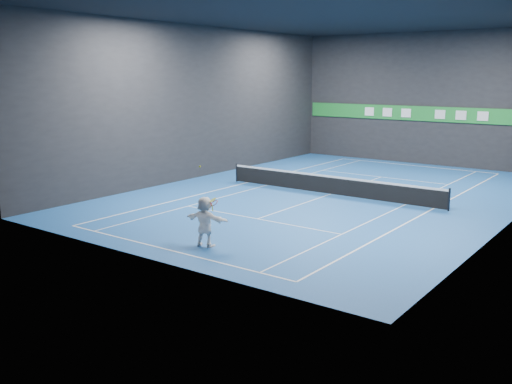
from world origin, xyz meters
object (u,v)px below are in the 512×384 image
Objects in this scene: tennis_ball at (200,167)px; player at (205,221)px; tennis_net at (330,184)px; tennis_racket at (214,203)px.

player is at bearing -7.32° from tennis_ball.
tennis_ball is at bearing -86.77° from tennis_net.
tennis_ball is 0.13× the size of tennis_racket.
tennis_net is (-0.82, 10.75, -0.39)m from player.
tennis_ball is 0.01× the size of tennis_net.
player is 3.58× the size of tennis_racket.
tennis_ball is (-0.22, 0.03, 2.00)m from player.
tennis_ball reaches higher than player.
player is at bearing -172.97° from tennis_racket.
player is 0.15× the size of tennis_net.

